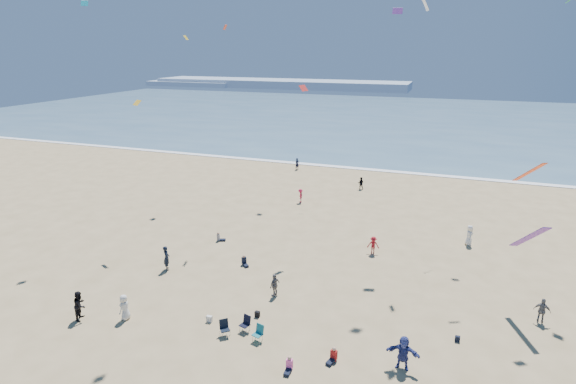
% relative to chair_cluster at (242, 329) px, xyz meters
% --- Properties ---
extents(ocean, '(220.00, 100.00, 0.06)m').
position_rel_chair_cluster_xyz_m(ocean, '(-0.41, 90.54, -0.47)').
color(ocean, '#476B84').
rests_on(ocean, ground).
extents(surf_line, '(220.00, 1.20, 0.08)m').
position_rel_chair_cluster_xyz_m(surf_line, '(-0.41, 40.54, -0.46)').
color(surf_line, white).
rests_on(surf_line, ground).
extents(headland_far, '(110.00, 20.00, 3.20)m').
position_rel_chair_cluster_xyz_m(headland_far, '(-60.41, 165.54, 1.10)').
color(headland_far, '#7A8EA8').
rests_on(headland_far, ground).
extents(headland_near, '(40.00, 14.00, 2.00)m').
position_rel_chair_cluster_xyz_m(headland_near, '(-100.41, 160.54, 0.50)').
color(headland_near, '#7A8EA8').
rests_on(headland_near, ground).
extents(standing_flyers, '(28.09, 43.59, 1.93)m').
position_rel_chair_cluster_xyz_m(standing_flyers, '(2.23, 8.34, 0.36)').
color(standing_flyers, black).
rests_on(standing_flyers, ground).
extents(seated_group, '(14.35, 17.31, 0.84)m').
position_rel_chair_cluster_xyz_m(seated_group, '(0.31, 2.71, -0.08)').
color(seated_group, silver).
rests_on(seated_group, ground).
extents(chair_cluster, '(2.79, 1.60, 1.00)m').
position_rel_chair_cluster_xyz_m(chair_cluster, '(0.00, 0.00, 0.00)').
color(chair_cluster, black).
rests_on(chair_cluster, ground).
extents(white_tote, '(0.35, 0.20, 0.40)m').
position_rel_chair_cluster_xyz_m(white_tote, '(-2.57, 0.66, -0.30)').
color(white_tote, silver).
rests_on(white_tote, ground).
extents(black_backpack, '(0.30, 0.22, 0.38)m').
position_rel_chair_cluster_xyz_m(black_backpack, '(0.03, 2.14, -0.31)').
color(black_backpack, black).
rests_on(black_backpack, ground).
extents(navy_bag, '(0.28, 0.18, 0.34)m').
position_rel_chair_cluster_xyz_m(navy_bag, '(11.94, 3.77, -0.33)').
color(navy_bag, black).
rests_on(navy_bag, ground).
extents(kites_aloft, '(36.19, 39.74, 24.46)m').
position_rel_chair_cluster_xyz_m(kites_aloft, '(8.99, 9.15, 14.56)').
color(kites_aloft, '#E755AB').
rests_on(kites_aloft, ground).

